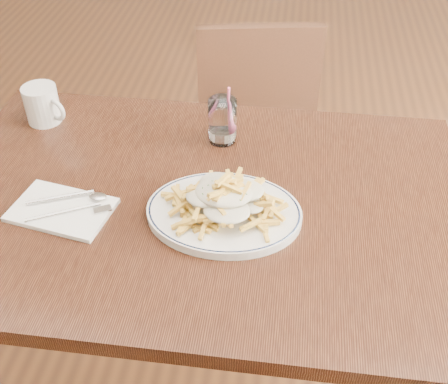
# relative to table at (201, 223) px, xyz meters

# --- Properties ---
(floor) EXTENTS (7.00, 7.00, 0.00)m
(floor) POSITION_rel_table_xyz_m (0.00, 0.00, -0.67)
(floor) COLOR black
(floor) RESTS_ON ground
(table) EXTENTS (1.20, 0.80, 0.75)m
(table) POSITION_rel_table_xyz_m (0.00, 0.00, 0.00)
(table) COLOR black
(table) RESTS_ON ground
(chair_far) EXTENTS (0.46, 0.46, 0.86)m
(chair_far) POSITION_rel_table_xyz_m (0.06, 0.78, -0.18)
(chair_far) COLOR #331B11
(chair_far) RESTS_ON ground
(fries_plate) EXTENTS (0.39, 0.36, 0.02)m
(fries_plate) POSITION_rel_table_xyz_m (0.06, -0.06, 0.09)
(fries_plate) COLOR silver
(fries_plate) RESTS_ON table
(loaded_fries) EXTENTS (0.26, 0.22, 0.07)m
(loaded_fries) POSITION_rel_table_xyz_m (0.06, -0.06, 0.14)
(loaded_fries) COLOR gold
(loaded_fries) RESTS_ON fries_plate
(napkin) EXTENTS (0.23, 0.17, 0.01)m
(napkin) POSITION_rel_table_xyz_m (-0.29, -0.09, 0.08)
(napkin) COLOR white
(napkin) RESTS_ON table
(cutlery) EXTENTS (0.19, 0.15, 0.01)m
(cutlery) POSITION_rel_table_xyz_m (-0.29, -0.08, 0.09)
(cutlery) COLOR silver
(cutlery) RESTS_ON napkin
(water_glass) EXTENTS (0.07, 0.07, 0.16)m
(water_glass) POSITION_rel_table_xyz_m (0.02, 0.23, 0.13)
(water_glass) COLOR white
(water_glass) RESTS_ON table
(coffee_mug) EXTENTS (0.12, 0.09, 0.10)m
(coffee_mug) POSITION_rel_table_xyz_m (-0.46, 0.26, 0.13)
(coffee_mug) COLOR silver
(coffee_mug) RESTS_ON table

